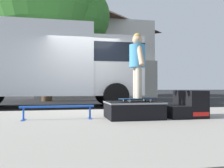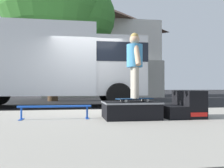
{
  "view_description": "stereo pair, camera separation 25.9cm",
  "coord_description": "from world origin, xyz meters",
  "px_view_note": "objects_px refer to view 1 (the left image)",
  "views": [
    {
      "loc": [
        -0.72,
        -7.14,
        0.73
      ],
      "look_at": [
        0.51,
        -1.14,
        0.83
      ],
      "focal_mm": 37.96,
      "sensor_mm": 36.0,
      "label": 1
    },
    {
      "loc": [
        -0.46,
        -7.19,
        0.73
      ],
      "look_at": [
        0.51,
        -1.14,
        0.83
      ],
      "focal_mm": 37.96,
      "sensor_mm": 36.0,
      "label": 2
    }
  ],
  "objects_px": {
    "kicker_ramp": "(185,106)",
    "grind_rail": "(58,109)",
    "street_tree_main": "(54,5)",
    "skate_box": "(133,109)",
    "skateboard": "(137,99)",
    "skater_kid": "(137,60)",
    "box_truck": "(50,63)"
  },
  "relations": [
    {
      "from": "kicker_ramp",
      "to": "grind_rail",
      "type": "relative_size",
      "value": 0.58
    },
    {
      "from": "kicker_ramp",
      "to": "street_tree_main",
      "type": "xyz_separation_m",
      "value": [
        -3.06,
        8.78,
        4.94
      ]
    },
    {
      "from": "skate_box",
      "to": "kicker_ramp",
      "type": "height_order",
      "value": "kicker_ramp"
    },
    {
      "from": "kicker_ramp",
      "to": "skateboard",
      "type": "relative_size",
      "value": 1.03
    },
    {
      "from": "kicker_ramp",
      "to": "skater_kid",
      "type": "relative_size",
      "value": 0.62
    },
    {
      "from": "skateboard",
      "to": "skater_kid",
      "type": "height_order",
      "value": "skater_kid"
    },
    {
      "from": "skate_box",
      "to": "box_truck",
      "type": "bearing_deg",
      "value": 111.51
    },
    {
      "from": "skateboard",
      "to": "box_truck",
      "type": "relative_size",
      "value": 0.12
    },
    {
      "from": "skate_box",
      "to": "grind_rail",
      "type": "bearing_deg",
      "value": 174.67
    },
    {
      "from": "skater_kid",
      "to": "street_tree_main",
      "type": "relative_size",
      "value": 0.16
    },
    {
      "from": "skateboard",
      "to": "skate_box",
      "type": "bearing_deg",
      "value": -171.27
    },
    {
      "from": "skate_box",
      "to": "box_truck",
      "type": "relative_size",
      "value": 0.16
    },
    {
      "from": "kicker_ramp",
      "to": "box_truck",
      "type": "height_order",
      "value": "box_truck"
    },
    {
      "from": "kicker_ramp",
      "to": "grind_rail",
      "type": "bearing_deg",
      "value": 176.96
    },
    {
      "from": "grind_rail",
      "to": "skate_box",
      "type": "bearing_deg",
      "value": -5.33
    },
    {
      "from": "box_truck",
      "to": "skater_kid",
      "type": "bearing_deg",
      "value": -67.48
    },
    {
      "from": "skate_box",
      "to": "grind_rail",
      "type": "height_order",
      "value": "skate_box"
    },
    {
      "from": "grind_rail",
      "to": "street_tree_main",
      "type": "distance_m",
      "value": 9.98
    },
    {
      "from": "skate_box",
      "to": "skater_kid",
      "type": "relative_size",
      "value": 0.82
    },
    {
      "from": "box_truck",
      "to": "street_tree_main",
      "type": "relative_size",
      "value": 0.83
    },
    {
      "from": "skateboard",
      "to": "street_tree_main",
      "type": "bearing_deg",
      "value": 102.99
    },
    {
      "from": "kicker_ramp",
      "to": "grind_rail",
      "type": "distance_m",
      "value": 2.62
    },
    {
      "from": "grind_rail",
      "to": "box_truck",
      "type": "distance_m",
      "value": 4.84
    },
    {
      "from": "skate_box",
      "to": "kicker_ramp",
      "type": "bearing_deg",
      "value": -0.02
    },
    {
      "from": "box_truck",
      "to": "kicker_ramp",
      "type": "bearing_deg",
      "value": -57.73
    },
    {
      "from": "skater_kid",
      "to": "box_truck",
      "type": "height_order",
      "value": "box_truck"
    },
    {
      "from": "box_truck",
      "to": "skateboard",
      "type": "bearing_deg",
      "value": -67.48
    },
    {
      "from": "grind_rail",
      "to": "street_tree_main",
      "type": "xyz_separation_m",
      "value": [
        -0.44,
        8.64,
        4.97
      ]
    },
    {
      "from": "box_truck",
      "to": "street_tree_main",
      "type": "xyz_separation_m",
      "value": [
        -0.05,
        4.02,
        3.59
      ]
    },
    {
      "from": "skate_box",
      "to": "kicker_ramp",
      "type": "xyz_separation_m",
      "value": [
        1.13,
        -0.0,
        0.05
      ]
    },
    {
      "from": "skater_kid",
      "to": "street_tree_main",
      "type": "bearing_deg",
      "value": 102.99
    },
    {
      "from": "skateboard",
      "to": "skater_kid",
      "type": "distance_m",
      "value": 0.79
    }
  ]
}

